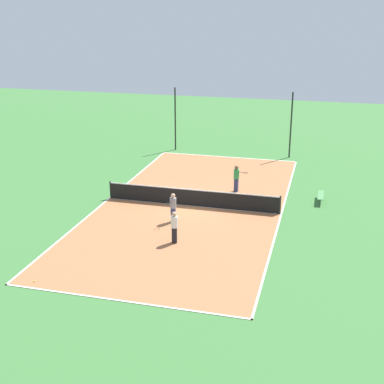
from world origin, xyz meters
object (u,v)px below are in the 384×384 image
(player_far_white, at_px, (174,225))
(tennis_ball_right_alley, at_px, (34,281))
(player_far_green, at_px, (237,177))
(tennis_ball_far_baseline, at_px, (192,210))
(bench, at_px, (321,196))
(fence_post_back_left, at_px, (175,119))
(tennis_net, at_px, (192,197))
(tennis_ball_midcourt, at_px, (171,211))
(player_baseline_gray, at_px, (173,206))
(fence_post_back_right, at_px, (291,125))

(player_far_white, xyz_separation_m, tennis_ball_right_alley, (-4.78, -5.49, -0.93))
(player_far_green, relative_size, tennis_ball_far_baseline, 25.72)
(bench, distance_m, fence_post_back_left, 15.78)
(player_far_white, relative_size, fence_post_back_left, 0.32)
(bench, distance_m, tennis_ball_far_baseline, 8.06)
(player_far_green, xyz_separation_m, tennis_ball_far_baseline, (-1.90, -3.99, -0.98))
(player_far_white, bearing_deg, tennis_ball_right_alley, 40.34)
(bench, bearing_deg, tennis_net, 110.30)
(tennis_net, xyz_separation_m, tennis_ball_right_alley, (-4.30, -10.84, -0.53))
(bench, distance_m, player_far_green, 5.43)
(tennis_ball_right_alley, xyz_separation_m, tennis_ball_midcourt, (3.36, 9.62, 0.00))
(bench, bearing_deg, fence_post_back_left, 51.27)
(tennis_ball_midcourt, bearing_deg, player_far_white, -71.01)
(tennis_ball_midcourt, bearing_deg, tennis_ball_right_alley, -109.25)
(player_far_green, height_order, player_far_white, player_far_green)
(fence_post_back_left, bearing_deg, bench, -38.73)
(player_far_white, distance_m, tennis_ball_right_alley, 7.34)
(player_baseline_gray, bearing_deg, bench, 132.34)
(player_baseline_gray, bearing_deg, tennis_ball_midcourt, -151.79)
(tennis_net, distance_m, player_far_white, 5.39)
(tennis_ball_far_baseline, xyz_separation_m, fence_post_back_right, (4.50, 13.25, 2.54))
(tennis_ball_right_alley, relative_size, tennis_ball_midcourt, 1.00)
(tennis_ball_far_baseline, bearing_deg, tennis_net, 106.52)
(player_far_green, bearing_deg, player_baseline_gray, -106.04)
(player_far_white, bearing_deg, bench, -139.38)
(tennis_net, height_order, bench, tennis_net)
(tennis_net, xyz_separation_m, player_far_green, (2.11, 3.28, 0.45))
(player_baseline_gray, relative_size, player_far_green, 0.95)
(tennis_ball_midcourt, bearing_deg, fence_post_back_right, 67.66)
(tennis_net, xyz_separation_m, fence_post_back_left, (-4.71, 12.54, 2.01))
(bench, height_order, tennis_ball_midcourt, bench)
(tennis_net, xyz_separation_m, tennis_ball_midcourt, (-0.94, -1.22, -0.53))
(player_baseline_gray, xyz_separation_m, tennis_ball_midcourt, (-0.56, 1.49, -0.92))
(fence_post_back_right, bearing_deg, bench, -74.24)
(fence_post_back_right, bearing_deg, fence_post_back_left, 180.00)
(player_far_green, bearing_deg, tennis_ball_midcourt, -117.62)
(tennis_ball_midcourt, height_order, fence_post_back_right, fence_post_back_right)
(tennis_net, relative_size, fence_post_back_right, 2.04)
(bench, bearing_deg, tennis_ball_right_alley, 139.13)
(tennis_ball_right_alley, relative_size, fence_post_back_right, 0.01)
(bench, bearing_deg, tennis_ball_midcourt, 115.35)
(player_baseline_gray, distance_m, fence_post_back_left, 15.93)
(player_far_green, relative_size, fence_post_back_right, 0.34)
(player_baseline_gray, height_order, tennis_ball_far_baseline, player_baseline_gray)
(bench, xyz_separation_m, fence_post_back_right, (-2.76, 9.77, 2.21))
(tennis_net, distance_m, bench, 7.97)
(player_far_green, bearing_deg, tennis_ball_right_alley, -107.89)
(player_baseline_gray, distance_m, fence_post_back_right, 16.15)
(player_baseline_gray, bearing_deg, player_far_white, 25.44)
(tennis_ball_midcourt, relative_size, fence_post_back_left, 0.01)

